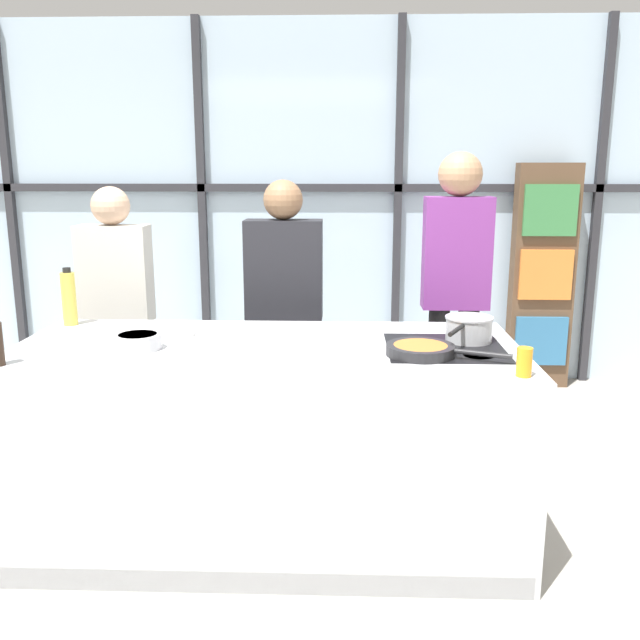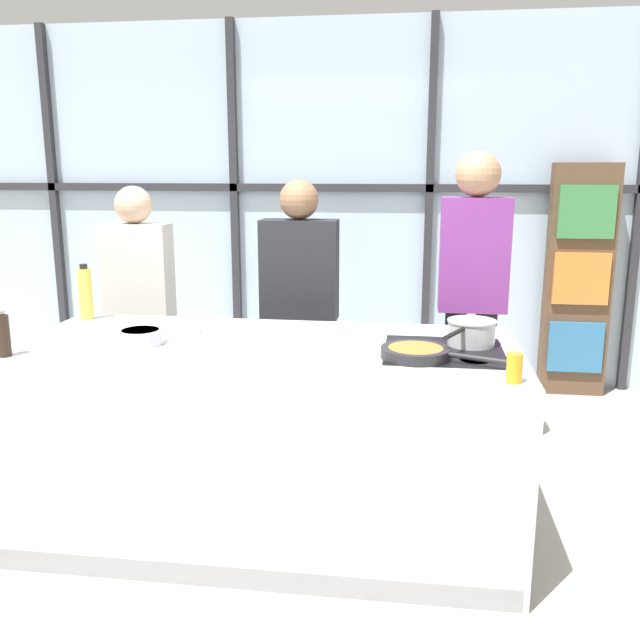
% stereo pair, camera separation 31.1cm
% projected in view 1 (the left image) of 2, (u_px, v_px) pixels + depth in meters
% --- Properties ---
extents(ground_plane, '(18.00, 18.00, 0.00)m').
position_uv_depth(ground_plane, '(269.00, 528.00, 3.25)').
color(ground_plane, '#ADA89E').
extents(back_window_wall, '(6.40, 0.10, 2.80)m').
position_uv_depth(back_window_wall, '(300.00, 205.00, 5.34)').
color(back_window_wall, silver).
rests_on(back_window_wall, ground_plane).
extents(bookshelf, '(0.47, 0.19, 1.73)m').
position_uv_depth(bookshelf, '(542.00, 277.00, 5.22)').
color(bookshelf, brown).
rests_on(bookshelf, ground_plane).
extents(demo_island, '(2.29, 1.03, 0.91)m').
position_uv_depth(demo_island, '(268.00, 440.00, 3.15)').
color(demo_island, silver).
rests_on(demo_island, ground_plane).
extents(spectator_far_left, '(0.41, 0.22, 1.59)m').
position_uv_depth(spectator_far_left, '(117.00, 303.00, 4.03)').
color(spectator_far_left, black).
rests_on(spectator_far_left, ground_plane).
extents(spectator_center_left, '(0.45, 0.23, 1.63)m').
position_uv_depth(spectator_center_left, '(284.00, 302.00, 3.99)').
color(spectator_center_left, '#47382D').
rests_on(spectator_center_left, ground_plane).
extents(spectator_center_right, '(0.38, 0.25, 1.78)m').
position_uv_depth(spectator_center_right, '(456.00, 281.00, 3.93)').
color(spectator_center_right, black).
rests_on(spectator_center_right, ground_plane).
extents(frying_pan, '(0.51, 0.30, 0.04)m').
position_uv_depth(frying_pan, '(422.00, 350.00, 2.90)').
color(frying_pan, '#232326').
rests_on(frying_pan, demo_island).
extents(saucepan, '(0.25, 0.38, 0.12)m').
position_uv_depth(saucepan, '(469.00, 328.00, 3.12)').
color(saucepan, silver).
rests_on(saucepan, demo_island).
extents(white_plate, '(0.23, 0.23, 0.01)m').
position_uv_depth(white_plate, '(171.00, 334.00, 3.24)').
color(white_plate, white).
rests_on(white_plate, demo_island).
extents(mixing_bowl, '(0.21, 0.21, 0.07)m').
position_uv_depth(mixing_bowl, '(138.00, 341.00, 2.99)').
color(mixing_bowl, silver).
rests_on(mixing_bowl, demo_island).
extents(oil_bottle, '(0.07, 0.07, 0.30)m').
position_uv_depth(oil_bottle, '(69.00, 298.00, 3.43)').
color(oil_bottle, '#E0CC4C').
rests_on(oil_bottle, demo_island).
extents(juice_glass_near, '(0.06, 0.06, 0.11)m').
position_uv_depth(juice_glass_near, '(524.00, 362.00, 2.60)').
color(juice_glass_near, orange).
rests_on(juice_glass_near, demo_island).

